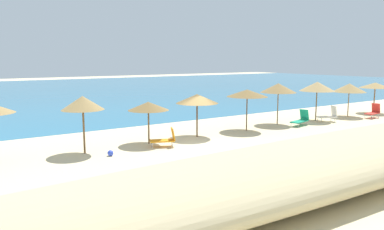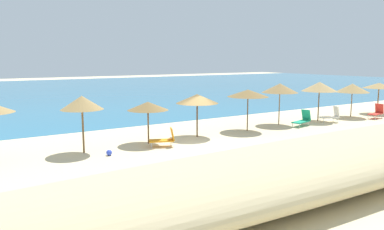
% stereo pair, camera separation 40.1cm
% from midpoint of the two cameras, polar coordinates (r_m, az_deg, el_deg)
% --- Properties ---
extents(ground_plane, '(160.00, 160.00, 0.00)m').
position_cam_midpoint_polar(ground_plane, '(20.93, 0.65, -4.27)').
color(ground_plane, beige).
extents(sea_water, '(160.00, 63.42, 0.01)m').
position_cam_midpoint_polar(sea_water, '(56.59, -21.94, 3.23)').
color(sea_water, teal).
rests_on(sea_water, ground_plane).
extents(beach_umbrella_3, '(2.06, 2.06, 2.86)m').
position_cam_midpoint_polar(beach_umbrella_3, '(19.04, -16.82, 1.74)').
color(beach_umbrella_3, brown).
rests_on(beach_umbrella_3, ground_plane).
extents(beach_umbrella_4, '(2.24, 2.24, 2.32)m').
position_cam_midpoint_polar(beach_umbrella_4, '(20.58, -7.19, 1.34)').
color(beach_umbrella_4, brown).
rests_on(beach_umbrella_4, ground_plane).
extents(beach_umbrella_5, '(2.51, 2.51, 2.57)m').
position_cam_midpoint_polar(beach_umbrella_5, '(22.24, 0.26, 2.47)').
color(beach_umbrella_5, brown).
rests_on(beach_umbrella_5, ground_plane).
extents(beach_umbrella_6, '(2.64, 2.64, 2.68)m').
position_cam_midpoint_polar(beach_umbrella_6, '(24.42, 7.90, 3.30)').
color(beach_umbrella_6, brown).
rests_on(beach_umbrella_6, ground_plane).
extents(beach_umbrella_7, '(2.52, 2.52, 2.92)m').
position_cam_midpoint_polar(beach_umbrella_7, '(27.13, 12.54, 4.02)').
color(beach_umbrella_7, brown).
rests_on(beach_umbrella_7, ground_plane).
extents(beach_umbrella_8, '(2.60, 2.60, 2.93)m').
position_cam_midpoint_polar(beach_umbrella_8, '(29.60, 18.07, 4.14)').
color(beach_umbrella_8, brown).
rests_on(beach_umbrella_8, ground_plane).
extents(beach_umbrella_9, '(2.59, 2.59, 2.67)m').
position_cam_midpoint_polar(beach_umbrella_9, '(32.62, 22.42, 3.83)').
color(beach_umbrella_9, brown).
rests_on(beach_umbrella_9, ground_plane).
extents(beach_umbrella_10, '(2.59, 2.59, 2.61)m').
position_cam_midpoint_polar(beach_umbrella_10, '(35.73, 25.73, 4.07)').
color(beach_umbrella_10, brown).
rests_on(beach_umbrella_10, ground_plane).
extents(lounge_chair_0, '(1.47, 1.10, 1.00)m').
position_cam_midpoint_polar(lounge_chair_0, '(20.04, -4.63, -3.61)').
color(lounge_chair_0, orange).
rests_on(lounge_chair_0, ground_plane).
extents(lounge_chair_1, '(1.49, 0.80, 1.13)m').
position_cam_midpoint_polar(lounge_chair_1, '(32.85, 25.46, 0.45)').
color(lounge_chair_1, red).
rests_on(lounge_chair_1, ground_plane).
extents(lounge_chair_2, '(1.78, 1.00, 1.10)m').
position_cam_midpoint_polar(lounge_chair_2, '(27.27, 15.76, -0.65)').
color(lounge_chair_2, '#199972').
rests_on(lounge_chair_2, ground_plane).
extents(lounge_chair_3, '(1.48, 1.08, 1.19)m').
position_cam_midpoint_polar(lounge_chair_3, '(29.57, 19.70, 0.00)').
color(lounge_chair_3, white).
rests_on(lounge_chair_3, ground_plane).
extents(beach_ball, '(0.29, 0.29, 0.29)m').
position_cam_midpoint_polar(beach_ball, '(18.63, -12.87, -5.64)').
color(beach_ball, blue).
rests_on(beach_ball, ground_plane).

